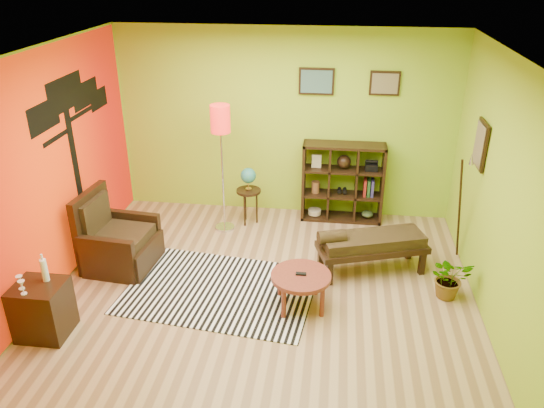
# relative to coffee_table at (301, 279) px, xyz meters

# --- Properties ---
(ground) EXTENTS (5.00, 5.00, 0.00)m
(ground) POSITION_rel_coffee_table_xyz_m (-0.46, 0.26, -0.36)
(ground) COLOR tan
(ground) RESTS_ON ground
(room_shell) EXTENTS (5.04, 4.54, 2.82)m
(room_shell) POSITION_rel_coffee_table_xyz_m (-0.55, 0.27, 1.44)
(room_shell) COLOR #91BD25
(room_shell) RESTS_ON ground
(zebra_rug) EXTENTS (2.39, 1.77, 0.01)m
(zebra_rug) POSITION_rel_coffee_table_xyz_m (-0.99, 0.18, -0.36)
(zebra_rug) COLOR white
(zebra_rug) RESTS_ON ground
(coffee_table) EXTENTS (0.68, 0.68, 0.44)m
(coffee_table) POSITION_rel_coffee_table_xyz_m (0.00, 0.00, 0.00)
(coffee_table) COLOR maroon
(coffee_table) RESTS_ON ground
(armchair) EXTENTS (0.91, 0.91, 1.01)m
(armchair) POSITION_rel_coffee_table_xyz_m (-2.42, 0.60, -0.06)
(armchair) COLOR black
(armchair) RESTS_ON ground
(side_cabinet) EXTENTS (0.51, 0.47, 0.92)m
(side_cabinet) POSITION_rel_coffee_table_xyz_m (-2.66, -0.83, -0.05)
(side_cabinet) COLOR black
(side_cabinet) RESTS_ON ground
(floor_lamp) EXTENTS (0.28, 0.28, 1.86)m
(floor_lamp) POSITION_rel_coffee_table_xyz_m (-1.25, 1.75, 1.14)
(floor_lamp) COLOR silver
(floor_lamp) RESTS_ON ground
(globe_table) EXTENTS (0.36, 0.36, 0.88)m
(globe_table) POSITION_rel_coffee_table_xyz_m (-0.93, 1.98, 0.30)
(globe_table) COLOR black
(globe_table) RESTS_ON ground
(cube_shelf) EXTENTS (1.20, 0.35, 1.20)m
(cube_shelf) POSITION_rel_coffee_table_xyz_m (0.45, 2.29, 0.24)
(cube_shelf) COLOR black
(cube_shelf) RESTS_ON ground
(bench) EXTENTS (1.45, 0.90, 0.64)m
(bench) POSITION_rel_coffee_table_xyz_m (0.80, 0.84, 0.04)
(bench) COLOR black
(bench) RESTS_ON ground
(potted_plant) EXTENTS (0.56, 0.60, 0.41)m
(potted_plant) POSITION_rel_coffee_table_xyz_m (1.72, 0.40, -0.16)
(potted_plant) COLOR #26661E
(potted_plant) RESTS_ON ground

